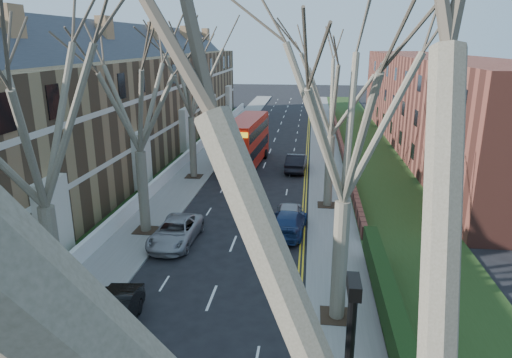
% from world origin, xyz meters
% --- Properties ---
extents(pavement_left, '(3.00, 102.00, 0.12)m').
position_xyz_m(pavement_left, '(-6.00, 39.00, 0.06)').
color(pavement_left, slate).
rests_on(pavement_left, ground).
extents(pavement_right, '(3.00, 102.00, 0.12)m').
position_xyz_m(pavement_right, '(6.00, 39.00, 0.06)').
color(pavement_right, slate).
rests_on(pavement_right, ground).
extents(terrace_left, '(9.70, 78.00, 13.60)m').
position_xyz_m(terrace_left, '(-13.65, 31.00, 5.53)').
color(terrace_left, brown).
rests_on(terrace_left, ground).
extents(flats_right, '(13.97, 54.00, 10.00)m').
position_xyz_m(flats_right, '(17.46, 43.00, 4.98)').
color(flats_right, brown).
rests_on(flats_right, ground).
extents(front_wall_left, '(0.30, 78.00, 1.00)m').
position_xyz_m(front_wall_left, '(-7.65, 31.00, 0.62)').
color(front_wall_left, white).
rests_on(front_wall_left, ground).
extents(grass_verge_right, '(6.00, 102.00, 0.06)m').
position_xyz_m(grass_verge_right, '(10.50, 39.00, 0.15)').
color(grass_verge_right, '#223A15').
rests_on(grass_verge_right, ground).
extents(tree_left_mid, '(10.50, 10.50, 14.71)m').
position_xyz_m(tree_left_mid, '(-5.70, 6.00, 9.56)').
color(tree_left_mid, brown).
rests_on(tree_left_mid, ground).
extents(tree_left_far, '(10.15, 10.15, 14.22)m').
position_xyz_m(tree_left_far, '(-5.70, 16.00, 9.24)').
color(tree_left_far, brown).
rests_on(tree_left_far, ground).
extents(tree_left_dist, '(10.50, 10.50, 14.71)m').
position_xyz_m(tree_left_dist, '(-5.70, 28.00, 9.56)').
color(tree_left_dist, brown).
rests_on(tree_left_dist, ground).
extents(tree_right_near, '(10.85, 10.85, 15.20)m').
position_xyz_m(tree_right_near, '(5.70, -6.00, 9.86)').
color(tree_right_near, brown).
rests_on(tree_right_near, ground).
extents(tree_right_mid, '(10.50, 10.50, 14.71)m').
position_xyz_m(tree_right_mid, '(5.70, 8.00, 9.56)').
color(tree_right_mid, brown).
rests_on(tree_right_mid, ground).
extents(tree_right_far, '(10.15, 10.15, 14.22)m').
position_xyz_m(tree_right_far, '(5.70, 22.00, 9.24)').
color(tree_right_far, brown).
rests_on(tree_right_far, ground).
extents(double_decker_bus, '(3.25, 10.86, 4.50)m').
position_xyz_m(double_decker_bus, '(-1.62, 32.40, 2.21)').
color(double_decker_bus, red).
rests_on(double_decker_bus, ground).
extents(car_left_mid, '(1.97, 4.50, 1.44)m').
position_xyz_m(car_left_mid, '(-3.42, 6.00, 0.72)').
color(car_left_mid, black).
rests_on(car_left_mid, ground).
extents(car_left_far, '(2.50, 5.13, 1.41)m').
position_xyz_m(car_left_far, '(-3.38, 14.73, 0.70)').
color(car_left_far, gray).
rests_on(car_left_far, ground).
extents(car_right_near, '(2.42, 5.11, 1.44)m').
position_xyz_m(car_right_near, '(3.15, 16.97, 0.72)').
color(car_right_near, navy).
rests_on(car_right_near, ground).
extents(car_right_mid, '(1.78, 4.33, 1.47)m').
position_xyz_m(car_right_mid, '(3.12, 18.40, 0.74)').
color(car_right_mid, '#96989E').
rests_on(car_right_mid, ground).
extents(car_right_far, '(1.96, 4.95, 1.60)m').
position_xyz_m(car_right_far, '(3.11, 31.44, 0.80)').
color(car_right_far, black).
rests_on(car_right_far, ground).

